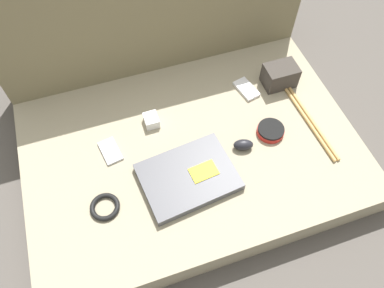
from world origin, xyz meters
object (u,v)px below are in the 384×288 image
Objects in this scene: laptop at (188,177)px; computer_mouse at (243,145)px; phone_black at (246,89)px; camera_pouch at (280,75)px; phone_silver at (110,151)px; charger_brick at (151,120)px; speaker_puck at (271,131)px.

laptop is 4.25× the size of computer_mouse.
phone_black is 0.94× the size of camera_pouch.
phone_silver is 0.19m from charger_brick.
speaker_puck is at bearing -101.95° from phone_black.
camera_pouch reaches higher than computer_mouse.
phone_black is at bearing 1.13° from phone_silver.
computer_mouse reaches higher than speaker_puck.
computer_mouse is at bearing -36.66° from charger_brick.
speaker_puck reaches higher than phone_black.
camera_pouch is at bearing -1.49° from phone_silver.
phone_silver is 0.95× the size of phone_black.
phone_silver is at bearing 133.74° from laptop.
laptop reaches higher than phone_silver.
laptop is 0.56m from camera_pouch.
camera_pouch is (0.25, 0.24, 0.02)m from computer_mouse.
computer_mouse reaches higher than charger_brick.
computer_mouse is 0.47m from phone_silver.
computer_mouse reaches higher than phone_black.
laptop is at bearing -166.21° from speaker_puck.
phone_black is 1.97× the size of charger_brick.
camera_pouch is (0.47, 0.29, 0.03)m from laptop.
laptop is at bearing -78.03° from charger_brick.
charger_brick is at bearing 172.41° from phone_black.
speaker_puck is 0.58m from phone_silver.
computer_mouse is at bearing -166.71° from speaker_puck.
charger_brick is (-0.39, -0.04, 0.01)m from phone_black.
speaker_puck is at bearing 7.40° from laptop.
phone_silver is at bearing 179.26° from computer_mouse.
phone_black is at bearing 35.00° from laptop.
charger_brick is (-0.06, 0.26, 0.00)m from laptop.
charger_brick reaches higher than phone_silver.
charger_brick is at bearing -176.85° from camera_pouch.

